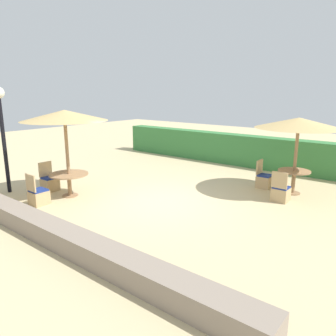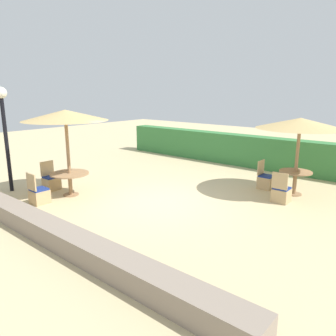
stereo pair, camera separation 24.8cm
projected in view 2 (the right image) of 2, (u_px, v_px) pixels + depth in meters
ground_plane at (155, 201)px, 9.75m from camera, size 40.00×40.00×0.00m
hedge_row at (249, 151)px, 14.07m from camera, size 13.00×0.70×1.33m
stone_border at (49, 231)px, 7.15m from camera, size 10.00×0.56×0.44m
lamp_post at (4, 119)px, 10.20m from camera, size 0.36×0.36×3.32m
parasol_back_right at (300, 124)px, 9.84m from camera, size 2.62×2.62×2.41m
round_table_back_right at (295, 177)px, 10.23m from camera, size 0.99×0.99×0.76m
patio_chair_back_right_south at (281, 194)px, 9.59m from camera, size 0.46×0.46×0.93m
patio_chair_back_right_west at (265, 181)px, 10.95m from camera, size 0.46×0.46×0.93m
parasol_front_left at (65, 116)px, 9.72m from camera, size 2.53×2.53×2.65m
round_table_front_left at (70, 177)px, 10.16m from camera, size 1.18×1.18×0.72m
patio_chair_front_left_south at (39, 195)px, 9.48m from camera, size 0.46×0.46×0.93m
patio_chair_front_left_west at (51, 182)px, 10.83m from camera, size 0.46×0.46×0.93m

